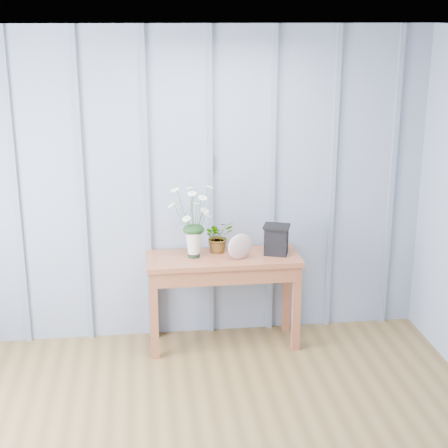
{
  "coord_description": "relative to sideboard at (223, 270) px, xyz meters",
  "views": [
    {
      "loc": [
        -0.3,
        -3.02,
        2.57
      ],
      "look_at": [
        0.32,
        1.94,
        1.03
      ],
      "focal_mm": 55.0,
      "sensor_mm": 36.0,
      "label": 1
    }
  ],
  "objects": [
    {
      "name": "sideboard",
      "position": [
        0.0,
        0.0,
        0.0
      ],
      "size": [
        1.2,
        0.45,
        0.75
      ],
      "color": "brown",
      "rests_on": "ground"
    },
    {
      "name": "daisy_vase",
      "position": [
        -0.23,
        0.01,
        0.48
      ],
      "size": [
        0.41,
        0.31,
        0.58
      ],
      "color": "black",
      "rests_on": "sideboard"
    },
    {
      "name": "spider_plant",
      "position": [
        -0.02,
        0.12,
        0.24
      ],
      "size": [
        0.29,
        0.28,
        0.26
      ],
      "primitive_type": "imported",
      "rotation": [
        0.0,
        0.0,
        0.41
      ],
      "color": "#143416",
      "rests_on": "sideboard"
    },
    {
      "name": "felt_disc_vessel",
      "position": [
        0.12,
        -0.08,
        0.22
      ],
      "size": [
        0.21,
        0.12,
        0.21
      ],
      "primitive_type": "ellipsoid",
      "rotation": [
        0.0,
        0.0,
        0.31
      ],
      "color": "#8E515F",
      "rests_on": "sideboard"
    },
    {
      "name": "carved_box",
      "position": [
        0.42,
        -0.0,
        0.24
      ],
      "size": [
        0.24,
        0.21,
        0.24
      ],
      "color": "black",
      "rests_on": "sideboard"
    },
    {
      "name": "room_shell",
      "position": [
        -0.32,
        -1.08,
        1.35
      ],
      "size": [
        4.0,
        4.5,
        2.5
      ],
      "color": "#8792AD",
      "rests_on": "ground"
    }
  ]
}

